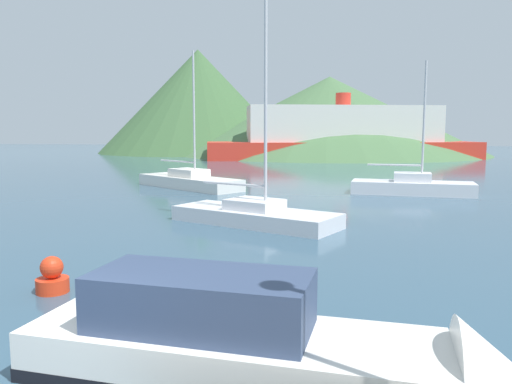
{
  "coord_description": "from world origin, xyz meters",
  "views": [
    {
      "loc": [
        3.49,
        -4.31,
        3.47
      ],
      "look_at": [
        0.64,
        14.0,
        1.2
      ],
      "focal_mm": 35.0,
      "sensor_mm": 36.0,
      "label": 1
    }
  ],
  "objects": [
    {
      "name": "hill_central",
      "position": [
        2.68,
        73.32,
        5.83
      ],
      "size": [
        46.42,
        46.42,
        11.67
      ],
      "color": "#476B42",
      "rests_on": "ground_plane"
    },
    {
      "name": "hill_west",
      "position": [
        -18.49,
        75.69,
        8.28
      ],
      "size": [
        32.0,
        32.0,
        16.55
      ],
      "color": "#3D6038",
      "rests_on": "ground_plane"
    },
    {
      "name": "sailboat_middle",
      "position": [
        -5.26,
        25.15,
        0.45
      ],
      "size": [
        7.61,
        6.4,
        8.16
      ],
      "rotation": [
        0.0,
        0.0,
        -0.63
      ],
      "color": "white",
      "rests_on": "ground_plane"
    },
    {
      "name": "buoy_marker",
      "position": [
        -2.47,
        5.34,
        0.33
      ],
      "size": [
        0.69,
        0.69,
        0.8
      ],
      "color": "red",
      "rests_on": "ground_plane"
    },
    {
      "name": "sailboat_outer",
      "position": [
        7.81,
        24.02,
        0.46
      ],
      "size": [
        6.72,
        2.95,
        7.2
      ],
      "rotation": [
        0.0,
        0.0,
        -0.13
      ],
      "color": "silver",
      "rests_on": "ground_plane"
    },
    {
      "name": "ferry_distant",
      "position": [
        4.53,
        59.45,
        2.91
      ],
      "size": [
        34.59,
        15.47,
        8.17
      ],
      "rotation": [
        0.0,
        0.0,
        0.25
      ],
      "color": "red",
      "rests_on": "ground_plane"
    },
    {
      "name": "motorboat_near",
      "position": [
        2.68,
        2.13,
        0.49
      ],
      "size": [
        7.05,
        2.42,
        1.98
      ],
      "rotation": [
        0.0,
        0.0,
        -0.11
      ],
      "color": "white",
      "rests_on": "ground_plane"
    },
    {
      "name": "sailboat_inner",
      "position": [
        0.61,
        13.88,
        0.41
      ],
      "size": [
        6.74,
        4.71,
        9.86
      ],
      "rotation": [
        0.0,
        0.0,
        -0.44
      ],
      "color": "silver",
      "rests_on": "ground_plane"
    }
  ]
}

